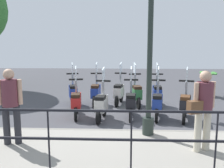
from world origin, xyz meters
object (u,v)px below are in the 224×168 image
scooter_near_3 (101,104)px  scooter_near_4 (76,102)px  scooter_far_0 (157,93)px  scooter_far_2 (119,91)px  pedestrian_with_bag (203,105)px  scooter_near_1 (157,103)px  scooter_near_2 (131,102)px  potted_palm (207,86)px  scooter_far_1 (136,93)px  pedestrian_distant (10,101)px  scooter_far_3 (96,92)px  scooter_near_0 (185,104)px  scooter_far_4 (73,92)px  lamp_post_near (150,43)px

scooter_near_3 → scooter_near_4: size_ratio=1.00×
scooter_far_0 → scooter_far_2: (0.21, 1.37, 0.00)m
pedestrian_with_bag → scooter_near_1: (2.57, 0.51, -0.60)m
scooter_near_2 → scooter_near_3: bearing=108.9°
potted_palm → scooter_far_1: 3.63m
scooter_far_0 → scooter_far_2: size_ratio=1.00×
pedestrian_distant → scooter_near_1: 4.16m
scooter_far_3 → scooter_far_2: bearing=-82.2°
scooter_near_4 → scooter_far_0: bearing=-69.6°
scooter_near_0 → scooter_near_1: (0.12, 0.79, 0.00)m
scooter_near_3 → scooter_far_1: same height
scooter_near_2 → pedestrian_with_bag: bearing=-151.0°
scooter_near_4 → scooter_far_4: size_ratio=1.00×
lamp_post_near → scooter_far_1: size_ratio=3.06×
lamp_post_near → scooter_far_3: (3.34, 1.58, -1.77)m
scooter_near_2 → scooter_far_2: 1.72m
scooter_far_0 → scooter_far_2: same height
potted_palm → scooter_near_1: bearing=142.3°
pedestrian_with_bag → scooter_near_2: bearing=2.2°
lamp_post_near → scooter_far_1: lamp_post_near is taller
scooter_near_0 → scooter_near_3: same height
lamp_post_near → pedestrian_with_bag: (-0.85, -0.95, -1.17)m
pedestrian_distant → scooter_near_0: bearing=107.5°
scooter_near_2 → scooter_far_0: (1.46, -0.99, 0.00)m
scooter_near_1 → scooter_near_4: (0.05, 2.46, 0.00)m
scooter_far_1 → scooter_far_2: bearing=60.4°
scooter_far_3 → scooter_far_4: 0.82m
scooter_near_0 → scooter_far_3: same height
potted_palm → scooter_near_4: 6.00m
scooter_far_2 → scooter_far_4: size_ratio=1.00×
scooter_near_0 → scooter_near_1: same height
potted_palm → scooter_far_2: scooter_far_2 is taller
pedestrian_with_bag → scooter_near_4: (2.62, 2.97, -0.60)m
pedestrian_with_bag → scooter_near_2: size_ratio=1.03×
scooter_near_0 → scooter_near_4: bearing=103.3°
scooter_near_0 → potted_palm: bearing=-11.1°
pedestrian_distant → scooter_near_3: 2.83m
scooter_near_4 → scooter_far_3: size_ratio=1.00×
pedestrian_with_bag → scooter_far_1: bearing=-9.6°
scooter_near_1 → scooter_far_4: 3.21m
lamp_post_near → scooter_far_2: bearing=12.0°
scooter_near_1 → scooter_far_4: bearing=71.6°
pedestrian_with_bag → pedestrian_distant: bearing=63.2°
pedestrian_with_bag → potted_palm: 6.28m
pedestrian_with_bag → potted_palm: (5.90, -2.06, -0.63)m
potted_palm → scooter_near_1: 4.20m
potted_palm → scooter_near_1: size_ratio=0.69×
scooter_near_2 → scooter_near_3: 0.90m
scooter_near_2 → scooter_far_3: size_ratio=1.00×
pedestrian_distant → scooter_far_4: 3.99m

